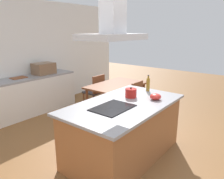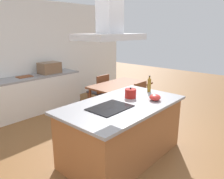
% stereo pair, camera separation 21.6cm
% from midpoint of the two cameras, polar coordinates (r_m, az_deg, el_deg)
% --- Properties ---
extents(ground, '(16.00, 16.00, 0.00)m').
position_cam_midpoint_polar(ground, '(4.66, -10.71, -10.04)').
color(ground, brown).
extents(wall_back, '(7.20, 0.10, 2.70)m').
position_cam_midpoint_polar(wall_back, '(5.75, -22.31, 7.98)').
color(wall_back, white).
rests_on(wall_back, ground).
extents(kitchen_island, '(1.98, 1.13, 0.90)m').
position_cam_midpoint_polar(kitchen_island, '(3.50, 4.49, -10.54)').
color(kitchen_island, '#995B33').
rests_on(kitchen_island, ground).
extents(cooktop, '(0.60, 0.44, 0.01)m').
position_cam_midpoint_polar(cooktop, '(3.11, 1.47, -4.79)').
color(cooktop, black).
rests_on(cooktop, kitchen_island).
extents(tea_kettle, '(0.24, 0.19, 0.17)m').
position_cam_midpoint_polar(tea_kettle, '(3.59, 6.60, -0.99)').
color(tea_kettle, '#B21E19').
rests_on(tea_kettle, kitchen_island).
extents(olive_oil_bottle, '(0.06, 0.06, 0.29)m').
position_cam_midpoint_polar(olive_oil_bottle, '(3.97, 11.26, 1.17)').
color(olive_oil_bottle, olive).
rests_on(olive_oil_bottle, kitchen_island).
extents(mixing_bowl, '(0.18, 0.18, 0.10)m').
position_cam_midpoint_polar(mixing_bowl, '(3.52, 12.92, -2.04)').
color(mixing_bowl, red).
rests_on(mixing_bowl, kitchen_island).
extents(back_counter, '(2.27, 0.62, 0.90)m').
position_cam_midpoint_polar(back_counter, '(5.68, -18.20, -1.02)').
color(back_counter, silver).
rests_on(back_counter, ground).
extents(countertop_microwave, '(0.50, 0.38, 0.28)m').
position_cam_midpoint_polar(countertop_microwave, '(5.77, -15.03, 5.50)').
color(countertop_microwave, brown).
rests_on(countertop_microwave, back_counter).
extents(cutting_board, '(0.34, 0.24, 0.02)m').
position_cam_midpoint_polar(cutting_board, '(5.51, -20.89, 3.17)').
color(cutting_board, brown).
rests_on(cutting_board, back_counter).
extents(dining_table, '(1.40, 0.90, 0.75)m').
position_cam_midpoint_polar(dining_table, '(5.10, 3.39, 0.44)').
color(dining_table, brown).
rests_on(dining_table, ground).
extents(chair_facing_back_wall, '(0.42, 0.42, 0.89)m').
position_cam_midpoint_polar(chair_facing_back_wall, '(5.56, -2.02, 0.03)').
color(chair_facing_back_wall, '#333338').
rests_on(chair_facing_back_wall, ground).
extents(chair_facing_island, '(0.42, 0.42, 0.89)m').
position_cam_midpoint_polar(chair_facing_island, '(4.78, 9.64, -2.78)').
color(chair_facing_island, '#333338').
rests_on(chair_facing_island, ground).
extents(range_hood, '(0.90, 0.55, 0.78)m').
position_cam_midpoint_polar(range_hood, '(2.92, 1.64, 17.77)').
color(range_hood, '#ADADB2').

